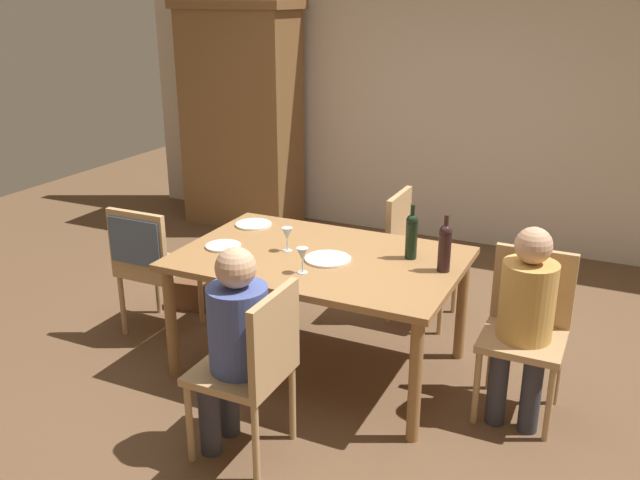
{
  "coord_description": "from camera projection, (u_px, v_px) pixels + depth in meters",
  "views": [
    {
      "loc": [
        1.62,
        -3.45,
        2.23
      ],
      "look_at": [
        0.0,
        0.0,
        0.85
      ],
      "focal_mm": 38.23,
      "sensor_mm": 36.0,
      "label": 1
    }
  ],
  "objects": [
    {
      "name": "wine_bottle_tall_green",
      "position": [
        412.0,
        235.0,
        4.0
      ],
      "size": [
        0.07,
        0.07,
        0.33
      ],
      "color": "black",
      "rests_on": "dining_table"
    },
    {
      "name": "person_woman_host",
      "position": [
        234.0,
        337.0,
        3.33
      ],
      "size": [
        0.34,
        0.3,
        1.12
      ],
      "rotation": [
        0.0,
        0.0,
        1.57
      ],
      "color": "#33333D",
      "rests_on": "ground_plane"
    },
    {
      "name": "armoire_cabinet",
      "position": [
        241.0,
        116.0,
        6.7
      ],
      "size": [
        1.18,
        0.62,
        2.18
      ],
      "color": "brown",
      "rests_on": "ground_plane"
    },
    {
      "name": "dining_table",
      "position": [
        320.0,
        268.0,
        4.11
      ],
      "size": [
        1.68,
        1.11,
        0.75
      ],
      "color": "olive",
      "rests_on": "ground_plane"
    },
    {
      "name": "chair_far_right",
      "position": [
        413.0,
        247.0,
        4.84
      ],
      "size": [
        0.44,
        0.44,
        0.92
      ],
      "rotation": [
        0.0,
        0.0,
        -1.57
      ],
      "color": "tan",
      "rests_on": "ground_plane"
    },
    {
      "name": "rear_room_partition",
      "position": [
        448.0,
        96.0,
        6.22
      ],
      "size": [
        6.4,
        0.12,
        2.7
      ],
      "primitive_type": "cube",
      "color": "beige",
      "rests_on": "ground_plane"
    },
    {
      "name": "wine_glass_near_left",
      "position": [
        287.0,
        234.0,
        4.13
      ],
      "size": [
        0.07,
        0.07,
        0.15
      ],
      "color": "silver",
      "rests_on": "dining_table"
    },
    {
      "name": "chair_right_end",
      "position": [
        527.0,
        321.0,
        3.74
      ],
      "size": [
        0.44,
        0.44,
        0.92
      ],
      "rotation": [
        0.0,
        0.0,
        3.14
      ],
      "color": "tan",
      "rests_on": "ground_plane"
    },
    {
      "name": "dinner_plate_host",
      "position": [
        223.0,
        246.0,
        4.22
      ],
      "size": [
        0.22,
        0.22,
        0.01
      ],
      "primitive_type": "cylinder",
      "color": "silver",
      "rests_on": "dining_table"
    },
    {
      "name": "chair_left_end",
      "position": [
        146.0,
        255.0,
        4.52
      ],
      "size": [
        0.44,
        0.46,
        0.92
      ],
      "color": "tan",
      "rests_on": "ground_plane"
    },
    {
      "name": "handbag",
      "position": [
        193.0,
        295.0,
        5.09
      ],
      "size": [
        0.3,
        0.16,
        0.22
      ],
      "primitive_type": "cube",
      "rotation": [
        0.0,
        0.0,
        0.16
      ],
      "color": "brown",
      "rests_on": "ground_plane"
    },
    {
      "name": "ground_plane",
      "position": [
        320.0,
        365.0,
        4.34
      ],
      "size": [
        10.0,
        10.0,
        0.0
      ],
      "primitive_type": "plane",
      "color": "brown"
    },
    {
      "name": "dinner_plate_guest_right",
      "position": [
        254.0,
        224.0,
        4.62
      ],
      "size": [
        0.24,
        0.24,
        0.01
      ],
      "primitive_type": "cylinder",
      "color": "white",
      "rests_on": "dining_table"
    },
    {
      "name": "chair_near",
      "position": [
        255.0,
        362.0,
        3.33
      ],
      "size": [
        0.44,
        0.44,
        0.92
      ],
      "rotation": [
        0.0,
        0.0,
        1.57
      ],
      "color": "tan",
      "rests_on": "ground_plane"
    },
    {
      "name": "wine_glass_centre",
      "position": [
        302.0,
        255.0,
        3.8
      ],
      "size": [
        0.07,
        0.07,
        0.15
      ],
      "color": "silver",
      "rests_on": "dining_table"
    },
    {
      "name": "person_man_bearded",
      "position": [
        525.0,
        312.0,
        3.61
      ],
      "size": [
        0.29,
        0.34,
        1.11
      ],
      "rotation": [
        0.0,
        0.0,
        3.14
      ],
      "color": "#33333D",
      "rests_on": "ground_plane"
    },
    {
      "name": "dinner_plate_guest_left",
      "position": [
        328.0,
        259.0,
        4.01
      ],
      "size": [
        0.28,
        0.28,
        0.01
      ],
      "primitive_type": "cylinder",
      "color": "white",
      "rests_on": "dining_table"
    },
    {
      "name": "wine_bottle_dark_red",
      "position": [
        445.0,
        246.0,
        3.81
      ],
      "size": [
        0.07,
        0.07,
        0.33
      ],
      "color": "black",
      "rests_on": "dining_table"
    }
  ]
}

